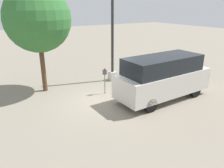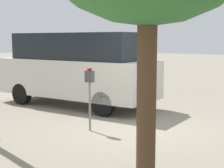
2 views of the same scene
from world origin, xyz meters
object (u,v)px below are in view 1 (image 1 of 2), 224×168
Objects in this scene: street_tree at (38,19)px; parked_van at (163,77)px; parking_meter_near at (105,75)px; lamp_post at (112,45)px.

parked_van is at bearing -41.56° from street_tree.
parking_meter_near is 0.28× the size of parked_van.
parked_van is (0.61, -3.93, -1.06)m from lamp_post.
lamp_post reaches higher than street_tree.
lamp_post is at bearing -5.38° from street_tree.
street_tree is at bearing 136.67° from parked_van.
parking_meter_near is at bearing 134.12° from parked_van.
street_tree is (-4.88, 4.33, 2.73)m from parked_van.
street_tree is at bearing 174.62° from lamp_post.
lamp_post is (1.59, 1.79, 1.20)m from parking_meter_near.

